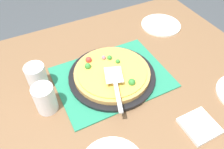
% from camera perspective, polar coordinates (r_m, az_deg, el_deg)
% --- Properties ---
extents(dining_table, '(1.40, 1.00, 0.75)m').
position_cam_1_polar(dining_table, '(1.07, 0.00, -4.80)').
color(dining_table, brown).
rests_on(dining_table, ground_plane).
extents(placemat, '(0.48, 0.36, 0.01)m').
position_cam_1_polar(placemat, '(0.98, 0.00, -0.69)').
color(placemat, '#237F5B').
rests_on(placemat, dining_table).
extents(pizza_pan, '(0.38, 0.38, 0.01)m').
position_cam_1_polar(pizza_pan, '(0.97, 0.00, -0.28)').
color(pizza_pan, black).
rests_on(pizza_pan, placemat).
extents(pizza, '(0.33, 0.33, 0.05)m').
position_cam_1_polar(pizza, '(0.96, -0.06, 0.57)').
color(pizza, tan).
rests_on(pizza, pizza_pan).
extents(plate_side, '(0.22, 0.22, 0.01)m').
position_cam_1_polar(plate_side, '(1.32, 12.45, 12.33)').
color(plate_side, white).
rests_on(plate_side, dining_table).
extents(cup_near, '(0.08, 0.08, 0.12)m').
position_cam_1_polar(cup_near, '(0.87, -16.82, -5.95)').
color(cup_near, white).
rests_on(cup_near, dining_table).
extents(cup_far, '(0.08, 0.08, 0.12)m').
position_cam_1_polar(cup_far, '(0.95, -18.68, -0.75)').
color(cup_far, white).
rests_on(cup_far, dining_table).
extents(pizza_server, '(0.12, 0.23, 0.01)m').
position_cam_1_polar(pizza_server, '(0.87, 0.88, -2.35)').
color(pizza_server, silver).
rests_on(pizza_server, pizza).
extents(napkin_stack, '(0.12, 0.12, 0.02)m').
position_cam_1_polar(napkin_stack, '(0.89, 21.57, -12.19)').
color(napkin_stack, white).
rests_on(napkin_stack, dining_table).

